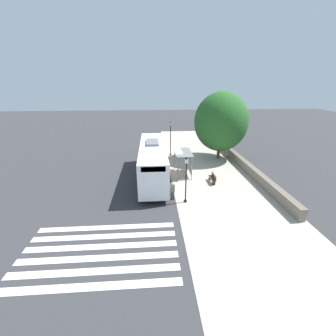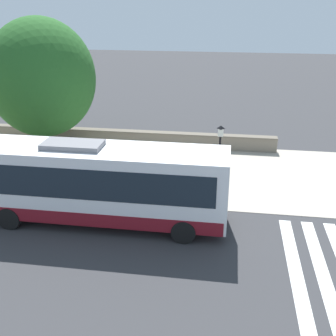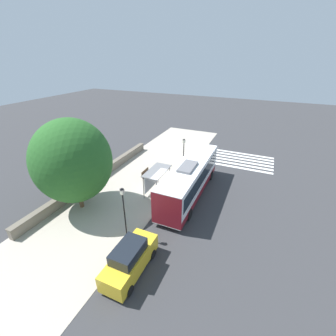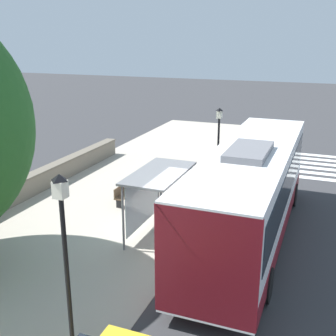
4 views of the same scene
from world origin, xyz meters
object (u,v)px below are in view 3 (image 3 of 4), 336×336
bus_shelter (156,174)px  street_lamp_near (124,210)px  bench (146,173)px  pedestrian (190,165)px  bus (190,178)px  street_lamp_far (184,151)px  parked_car_behind_bus (130,259)px  shade_tree (73,161)px

bus_shelter → street_lamp_near: bearing=-82.5°
bus_shelter → bench: bus_shelter is taller
pedestrian → street_lamp_near: size_ratio=0.35×
bus → pedestrian: (-1.56, 4.70, -0.98)m
street_lamp_far → parked_car_behind_bus: (1.98, -15.13, -1.29)m
bus → bus_shelter: bearing=-166.5°
bench → shade_tree: bearing=-109.8°
shade_tree → parked_car_behind_bus: bearing=-27.3°
street_lamp_near → shade_tree: size_ratio=0.55×
pedestrian → parked_car_behind_bus: bearing=-86.2°
street_lamp_far → bench: bearing=-131.4°
bus → street_lamp_near: 8.00m
pedestrian → street_lamp_near: 12.44m
pedestrian → parked_car_behind_bus: size_ratio=0.35×
bench → street_lamp_near: 10.00m
street_lamp_far → shade_tree: bearing=-118.0°
bus_shelter → parked_car_behind_bus: bus_shelter is taller
street_lamp_far → bus: bearing=-63.7°
bus_shelter → shade_tree: size_ratio=0.41×
bus → bench: size_ratio=7.16×
bus_shelter → pedestrian: bus_shelter is taller
bus_shelter → parked_car_behind_bus: bearing=-73.4°
bus → parked_car_behind_bus: (-0.59, -9.92, -0.86)m
bus → street_lamp_far: street_lamp_far is taller
bench → parked_car_behind_bus: (5.19, -11.49, 0.56)m
shade_tree → street_lamp_far: bearing=62.0°
pedestrian → bench: pedestrian is taller
bus_shelter → pedestrian: 5.87m
bus → bus_shelter: bus is taller
bus_shelter → parked_car_behind_bus: size_ratio=0.75×
bus_shelter → street_lamp_far: (0.74, 6.00, 0.26)m
street_lamp_near → street_lamp_far: size_ratio=1.17×
bus_shelter → shade_tree: shade_tree is taller
bus → pedestrian: 5.04m
pedestrian → street_lamp_near: street_lamp_near is taller
pedestrian → parked_car_behind_bus: (0.97, -14.61, 0.12)m
street_lamp_far → pedestrian: bearing=-27.1°
shade_tree → parked_car_behind_bus: (7.87, -4.06, -3.64)m
pedestrian → bus: bearing=-71.6°
bus_shelter → shade_tree: 7.68m
pedestrian → bench: size_ratio=0.99×
bus_shelter → pedestrian: size_ratio=2.16×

